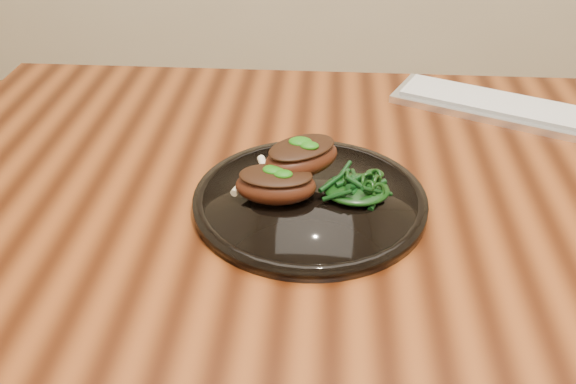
{
  "coord_description": "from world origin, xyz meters",
  "views": [
    {
      "loc": [
        -0.18,
        -0.78,
        1.24
      ],
      "look_at": [
        -0.23,
        -0.08,
        0.78
      ],
      "focal_mm": 40.0,
      "sensor_mm": 36.0,
      "label": 1
    }
  ],
  "objects_px": {
    "desk": "(446,232)",
    "plate": "(310,200)",
    "lamb_chop_front": "(275,184)",
    "greens_heap": "(357,186)",
    "keyboard": "(507,108)"
  },
  "relations": [
    {
      "from": "desk",
      "to": "plate",
      "type": "height_order",
      "value": "plate"
    },
    {
      "from": "lamb_chop_front",
      "to": "greens_heap",
      "type": "height_order",
      "value": "lamb_chop_front"
    },
    {
      "from": "lamb_chop_front",
      "to": "keyboard",
      "type": "distance_m",
      "value": 0.49
    },
    {
      "from": "desk",
      "to": "greens_heap",
      "type": "distance_m",
      "value": 0.19
    },
    {
      "from": "plate",
      "to": "keyboard",
      "type": "height_order",
      "value": "same"
    },
    {
      "from": "lamb_chop_front",
      "to": "greens_heap",
      "type": "bearing_deg",
      "value": 8.8
    },
    {
      "from": "greens_heap",
      "to": "keyboard",
      "type": "height_order",
      "value": "greens_heap"
    },
    {
      "from": "desk",
      "to": "greens_heap",
      "type": "height_order",
      "value": "greens_heap"
    },
    {
      "from": "plate",
      "to": "greens_heap",
      "type": "relative_size",
      "value": 3.53
    },
    {
      "from": "plate",
      "to": "lamb_chop_front",
      "type": "distance_m",
      "value": 0.06
    },
    {
      "from": "plate",
      "to": "lamb_chop_front",
      "type": "relative_size",
      "value": 2.76
    },
    {
      "from": "desk",
      "to": "plate",
      "type": "bearing_deg",
      "value": -161.07
    },
    {
      "from": "greens_heap",
      "to": "lamb_chop_front",
      "type": "bearing_deg",
      "value": -171.2
    },
    {
      "from": "greens_heap",
      "to": "keyboard",
      "type": "bearing_deg",
      "value": 49.07
    },
    {
      "from": "greens_heap",
      "to": "desk",
      "type": "bearing_deg",
      "value": 24.38
    }
  ]
}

